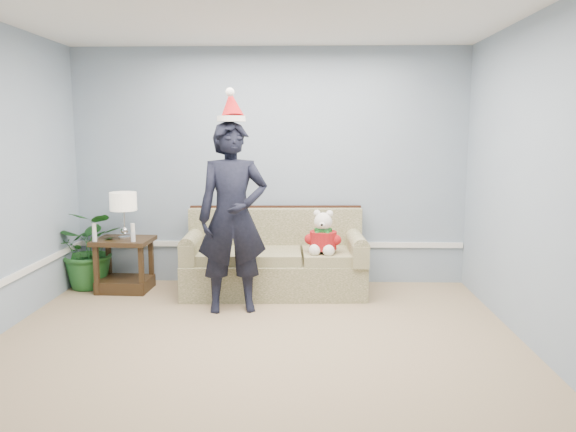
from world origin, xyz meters
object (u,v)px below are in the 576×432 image
(side_table, at_px, (125,270))
(teddy_bear, at_px, (323,238))
(sofa, at_px, (274,262))
(houseplant, at_px, (91,249))
(table_lamp, at_px, (123,203))
(man, at_px, (233,217))

(side_table, bearing_deg, teddy_bear, -5.17)
(sofa, bearing_deg, houseplant, 175.39)
(teddy_bear, bearing_deg, side_table, -176.47)
(table_lamp, bearing_deg, sofa, 0.61)
(houseplant, height_order, teddy_bear, teddy_bear)
(sofa, height_order, teddy_bear, teddy_bear)
(houseplant, distance_m, man, 1.93)
(houseplant, distance_m, teddy_bear, 2.63)
(sofa, xyz_separation_m, teddy_bear, (0.53, -0.22, 0.32))
(man, relative_size, teddy_bear, 3.97)
(table_lamp, relative_size, man, 0.28)
(houseplant, xyz_separation_m, teddy_bear, (2.60, -0.30, 0.20))
(table_lamp, bearing_deg, houseplant, 166.14)
(table_lamp, distance_m, man, 1.44)
(man, height_order, teddy_bear, man)
(table_lamp, relative_size, teddy_bear, 1.10)
(table_lamp, height_order, houseplant, table_lamp)
(sofa, xyz_separation_m, side_table, (-1.66, -0.02, -0.10))
(side_table, distance_m, houseplant, 0.47)
(side_table, distance_m, teddy_bear, 2.24)
(table_lamp, xyz_separation_m, teddy_bear, (2.18, -0.20, -0.33))
(sofa, bearing_deg, teddy_bear, -24.43)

